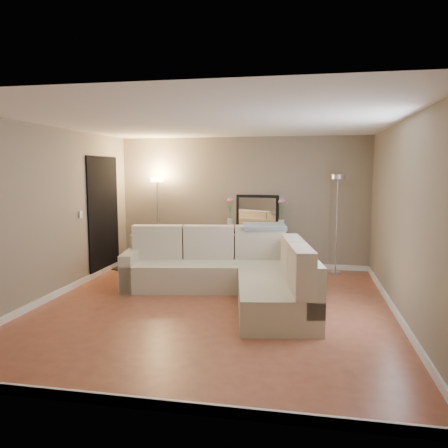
% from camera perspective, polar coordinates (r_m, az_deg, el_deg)
% --- Properties ---
extents(floor, '(5.00, 5.50, 0.01)m').
position_cam_1_polar(floor, '(6.36, -1.36, -10.81)').
color(floor, '#9C5339').
rests_on(floor, ground).
extents(ceiling, '(5.00, 5.50, 0.01)m').
position_cam_1_polar(ceiling, '(6.09, -1.43, 13.27)').
color(ceiling, white).
rests_on(ceiling, ground).
extents(wall_back, '(5.00, 0.02, 2.60)m').
position_cam_1_polar(wall_back, '(8.79, 2.37, 2.83)').
color(wall_back, gray).
rests_on(wall_back, ground).
extents(wall_front, '(5.00, 0.02, 2.60)m').
position_cam_1_polar(wall_front, '(3.46, -11.01, -3.79)').
color(wall_front, gray).
rests_on(wall_front, ground).
extents(wall_left, '(0.02, 5.50, 2.60)m').
position_cam_1_polar(wall_left, '(7.05, -21.78, 1.29)').
color(wall_left, gray).
rests_on(wall_left, ground).
extents(wall_right, '(0.02, 5.50, 2.60)m').
position_cam_1_polar(wall_right, '(6.08, 22.41, 0.43)').
color(wall_right, gray).
rests_on(wall_right, ground).
extents(baseboard_back, '(5.00, 0.03, 0.10)m').
position_cam_1_polar(baseboard_back, '(8.95, 2.31, -5.19)').
color(baseboard_back, white).
rests_on(baseboard_back, ground).
extents(baseboard_front, '(5.00, 0.03, 0.10)m').
position_cam_1_polar(baseboard_front, '(3.91, -10.40, -22.01)').
color(baseboard_front, white).
rests_on(baseboard_front, ground).
extents(baseboard_left, '(0.03, 5.50, 0.10)m').
position_cam_1_polar(baseboard_left, '(7.26, -21.16, -8.57)').
color(baseboard_left, white).
rests_on(baseboard_left, ground).
extents(baseboard_right, '(0.03, 5.50, 0.10)m').
position_cam_1_polar(baseboard_right, '(6.33, 21.65, -10.87)').
color(baseboard_right, white).
rests_on(baseboard_right, ground).
extents(doorway, '(0.02, 1.20, 2.20)m').
position_cam_1_polar(doorway, '(8.53, -15.44, 1.10)').
color(doorway, black).
rests_on(doorway, ground).
extents(switch_plate, '(0.02, 0.08, 0.12)m').
position_cam_1_polar(switch_plate, '(7.77, -18.21, 1.19)').
color(switch_plate, white).
rests_on(switch_plate, ground).
extents(sectional_sofa, '(3.27, 2.86, 1.01)m').
position_cam_1_polar(sectional_sofa, '(6.87, 1.29, -6.18)').
color(sectional_sofa, beige).
rests_on(sectional_sofa, floor).
extents(throw_blanket, '(0.80, 0.57, 0.10)m').
position_cam_1_polar(throw_blanket, '(7.49, 5.29, -0.28)').
color(throw_blanket, gray).
rests_on(throw_blanket, sectional_sofa).
extents(console_table, '(1.26, 0.49, 0.75)m').
position_cam_1_polar(console_table, '(8.66, 3.58, -3.08)').
color(console_table, black).
rests_on(console_table, floor).
extents(leaning_mirror, '(0.86, 0.16, 0.68)m').
position_cam_1_polar(leaning_mirror, '(8.70, 4.38, 1.58)').
color(leaning_mirror, black).
rests_on(leaning_mirror, console_table).
extents(table_decor, '(0.52, 0.16, 0.12)m').
position_cam_1_polar(table_decor, '(8.55, 4.02, -0.64)').
color(table_decor, '#C46F22').
rests_on(table_decor, console_table).
extents(flower_vase_left, '(0.15, 0.13, 0.64)m').
position_cam_1_polar(flower_vase_left, '(8.70, 0.81, 1.11)').
color(flower_vase_left, silver).
rests_on(flower_vase_left, console_table).
extents(flower_vase_right, '(0.15, 0.13, 0.64)m').
position_cam_1_polar(flower_vase_right, '(8.44, 7.52, 0.87)').
color(flower_vase_right, silver).
rests_on(flower_vase_right, console_table).
extents(floor_lamp_lit, '(0.32, 0.32, 1.80)m').
position_cam_1_polar(floor_lamp_lit, '(8.95, -8.69, 2.63)').
color(floor_lamp_lit, silver).
rests_on(floor_lamp_lit, floor).
extents(floor_lamp_unlit, '(0.29, 0.29, 1.87)m').
position_cam_1_polar(floor_lamp_unlit, '(8.36, 14.58, 2.52)').
color(floor_lamp_unlit, silver).
rests_on(floor_lamp_unlit, floor).
extents(charcoal_rug, '(1.38, 1.18, 0.02)m').
position_cam_1_polar(charcoal_rug, '(8.92, -10.34, -5.62)').
color(charcoal_rug, black).
rests_on(charcoal_rug, floor).
extents(black_bag, '(0.39, 0.32, 0.21)m').
position_cam_1_polar(black_bag, '(8.94, -11.76, -4.73)').
color(black_bag, black).
rests_on(black_bag, charcoal_rug).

